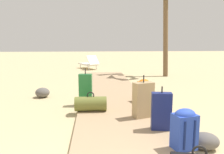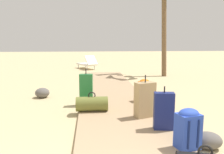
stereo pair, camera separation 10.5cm
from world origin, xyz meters
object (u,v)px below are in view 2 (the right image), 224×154
object	(u,v)px
suitcase_green	(86,88)
suitcase_navy	(164,111)
suitcase_tan	(145,100)
lounge_chair	(87,63)
backpack_orange	(144,89)
backpack_blue	(188,127)
duffel_bag_olive	(92,104)

from	to	relation	value
suitcase_green	suitcase_navy	world-z (taller)	suitcase_green
suitcase_tan	lounge_chair	xyz separation A→B (m)	(-1.22, 8.84, -0.11)
backpack_orange	lounge_chair	xyz separation A→B (m)	(-1.51, 7.62, -0.05)
backpack_blue	duffel_bag_olive	world-z (taller)	backpack_blue
suitcase_green	lounge_chair	xyz separation A→B (m)	(-0.03, 7.60, -0.11)
suitcase_navy	backpack_blue	bearing A→B (deg)	-80.98
suitcase_tan	lounge_chair	size ratio (longest dim) A/B	0.53
backpack_blue	suitcase_navy	size ratio (longest dim) A/B	0.77
suitcase_tan	suitcase_navy	size ratio (longest dim) A/B	1.13
backpack_blue	duffel_bag_olive	distance (m)	2.34
duffel_bag_olive	backpack_orange	world-z (taller)	backpack_orange
suitcase_green	backpack_blue	xyz separation A→B (m)	(1.48, -2.65, -0.05)
suitcase_tan	duffel_bag_olive	size ratio (longest dim) A/B	1.23
lounge_chair	suitcase_navy	bearing A→B (deg)	-81.70
backpack_blue	suitcase_navy	bearing A→B (deg)	99.02
backpack_blue	lounge_chair	world-z (taller)	lounge_chair
backpack_blue	backpack_orange	world-z (taller)	backpack_blue
suitcase_tan	backpack_orange	distance (m)	1.25
backpack_orange	lounge_chair	bearing A→B (deg)	101.21
suitcase_green	suitcase_navy	bearing A→B (deg)	-54.64
backpack_orange	suitcase_navy	distance (m)	1.90
backpack_blue	duffel_bag_olive	size ratio (longest dim) A/B	0.84
suitcase_tan	backpack_blue	xyz separation A→B (m)	(0.28, -1.41, -0.05)
suitcase_navy	duffel_bag_olive	bearing A→B (deg)	136.20
suitcase_navy	lounge_chair	size ratio (longest dim) A/B	0.47
suitcase_green	suitcase_tan	size ratio (longest dim) A/B	0.99
backpack_orange	suitcase_navy	bearing A→B (deg)	-93.67
suitcase_green	backpack_orange	size ratio (longest dim) A/B	1.50
duffel_bag_olive	backpack_orange	size ratio (longest dim) A/B	1.23
suitcase_green	lounge_chair	bearing A→B (deg)	90.20
suitcase_tan	backpack_blue	size ratio (longest dim) A/B	1.46
duffel_bag_olive	suitcase_green	bearing A→B (deg)	100.08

